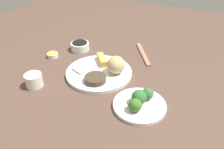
% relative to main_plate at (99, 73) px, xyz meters
% --- Properties ---
extents(tabletop, '(2.20, 2.20, 0.02)m').
position_rel_main_plate_xyz_m(tabletop, '(0.03, -0.04, -0.02)').
color(tabletop, brown).
rests_on(tabletop, ground).
extents(main_plate, '(0.29, 0.29, 0.02)m').
position_rel_main_plate_xyz_m(main_plate, '(0.00, 0.00, 0.00)').
color(main_plate, white).
rests_on(main_plate, tabletop).
extents(rice_scoop, '(0.08, 0.08, 0.08)m').
position_rel_main_plate_xyz_m(rice_scoop, '(0.02, -0.07, 0.05)').
color(rice_scoop, tan).
rests_on(rice_scoop, main_plate).
extents(spring_roll, '(0.09, 0.09, 0.03)m').
position_rel_main_plate_xyz_m(spring_roll, '(0.07, 0.02, 0.02)').
color(spring_roll, gold).
rests_on(spring_roll, main_plate).
extents(crab_rangoon_wonton, '(0.08, 0.08, 0.01)m').
position_rel_main_plate_xyz_m(crab_rangoon_wonton, '(-0.02, 0.07, 0.01)').
color(crab_rangoon_wonton, beige).
rests_on(crab_rangoon_wonton, main_plate).
extents(stir_fry_heap, '(0.09, 0.09, 0.02)m').
position_rel_main_plate_xyz_m(stir_fry_heap, '(-0.07, -0.02, 0.02)').
color(stir_fry_heap, '#433728').
rests_on(stir_fry_heap, main_plate).
extents(broccoli_plate, '(0.19, 0.19, 0.01)m').
position_rel_main_plate_xyz_m(broccoli_plate, '(-0.12, -0.24, -0.00)').
color(broccoli_plate, white).
rests_on(broccoli_plate, tabletop).
extents(broccoli_floret_0, '(0.06, 0.06, 0.06)m').
position_rel_main_plate_xyz_m(broccoli_floret_0, '(-0.12, -0.23, 0.03)').
color(broccoli_floret_0, '#2E6A32').
rests_on(broccoli_floret_0, broccoli_plate).
extents(broccoli_floret_1, '(0.04, 0.04, 0.04)m').
position_rel_main_plate_xyz_m(broccoli_floret_1, '(-0.08, -0.25, 0.03)').
color(broccoli_floret_1, '#386237').
rests_on(broccoli_floret_1, broccoli_plate).
extents(broccoli_floret_2, '(0.05, 0.05, 0.05)m').
position_rel_main_plate_xyz_m(broccoli_floret_2, '(-0.16, -0.23, 0.03)').
color(broccoli_floret_2, '#3A6E24').
rests_on(broccoli_floret_2, broccoli_plate).
extents(soy_sauce_bowl, '(0.10, 0.10, 0.04)m').
position_rel_main_plate_xyz_m(soy_sauce_bowl, '(0.16, 0.20, 0.01)').
color(soy_sauce_bowl, white).
rests_on(soy_sauce_bowl, tabletop).
extents(soy_sauce_bowl_liquid, '(0.08, 0.08, 0.00)m').
position_rel_main_plate_xyz_m(soy_sauce_bowl_liquid, '(0.16, 0.20, 0.03)').
color(soy_sauce_bowl_liquid, black).
rests_on(soy_sauce_bowl_liquid, soy_sauce_bowl).
extents(sauce_ramekin_hot_mustard, '(0.05, 0.05, 0.02)m').
position_rel_main_plate_xyz_m(sauce_ramekin_hot_mustard, '(0.04, 0.29, 0.00)').
color(sauce_ramekin_hot_mustard, white).
rests_on(sauce_ramekin_hot_mustard, tabletop).
extents(sauce_ramekin_hot_mustard_liquid, '(0.04, 0.04, 0.00)m').
position_rel_main_plate_xyz_m(sauce_ramekin_hot_mustard_liquid, '(0.04, 0.29, 0.01)').
color(sauce_ramekin_hot_mustard_liquid, yellow).
rests_on(sauce_ramekin_hot_mustard_liquid, sauce_ramekin_hot_mustard).
extents(teacup, '(0.07, 0.07, 0.06)m').
position_rel_main_plate_xyz_m(teacup, '(-0.19, 0.19, 0.02)').
color(teacup, white).
rests_on(teacup, tabletop).
extents(chopsticks_pair, '(0.20, 0.14, 0.01)m').
position_rel_main_plate_xyz_m(chopsticks_pair, '(0.26, -0.11, -0.00)').
color(chopsticks_pair, '#AA7055').
rests_on(chopsticks_pair, tabletop).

